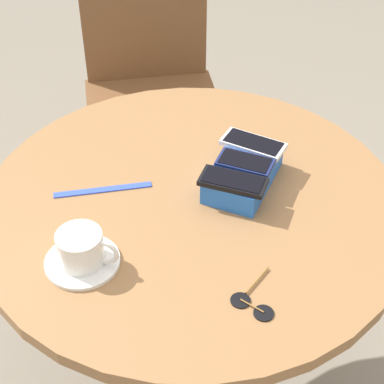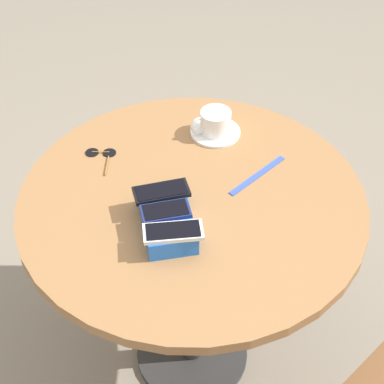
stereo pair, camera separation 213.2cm
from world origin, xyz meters
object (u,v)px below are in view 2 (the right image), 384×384
phone_white (173,232)px  saucer (215,132)px  phone_box (167,220)px  lanyard_strap (258,175)px  round_table (192,228)px  coffee_cup (215,122)px  phone_navy (166,211)px  sunglasses (101,154)px  phone_black (161,192)px

phone_white → saucer: (0.44, -0.15, -0.05)m
phone_box → lanyard_strap: bearing=-55.2°
round_table → coffee_cup: bearing=-18.1°
phone_navy → coffee_cup: size_ratio=1.06×
saucer → coffee_cup: coffee_cup is taller
phone_box → saucer: phone_box is taller
round_table → saucer: saucer is taller
phone_navy → lanyard_strap: bearing=-55.5°
coffee_cup → sunglasses: size_ratio=1.00×
lanyard_strap → coffee_cup: bearing=26.4°
saucer → lanyard_strap: 0.21m
phone_white → coffee_cup: size_ratio=1.20×
saucer → sunglasses: bearing=102.5°
phone_white → lanyard_strap: phone_white is taller
round_table → phone_white: phone_white is taller
round_table → phone_white: 0.25m
phone_navy → coffee_cup: bearing=-23.3°
phone_box → saucer: bearing=-23.2°
phone_black → sunglasses: (0.23, 0.16, -0.06)m
phone_box → coffee_cup: bearing=-22.9°
coffee_cup → phone_box: bearing=157.1°
phone_box → phone_black: (0.07, 0.01, 0.03)m
coffee_cup → sunglasses: 0.33m
phone_box → phone_white: (-0.07, -0.01, 0.03)m
phone_box → saucer: 0.40m
phone_black → phone_white: bearing=-171.4°
round_table → coffee_cup: 0.32m
phone_black → coffee_cup: (0.30, -0.16, -0.02)m
phone_white → sunglasses: 0.41m
round_table → phone_white: (-0.17, 0.06, 0.17)m
saucer → phone_navy: bearing=156.4°
round_table → sunglasses: size_ratio=7.59×
coffee_cup → phone_navy: bearing=156.7°
phone_box → phone_navy: (0.00, 0.00, 0.03)m
round_table → phone_navy: size_ratio=7.19×
round_table → sunglasses: 0.33m
phone_black → lanyard_strap: size_ratio=0.70×
phone_navy → phone_white: bearing=-168.7°
saucer → coffee_cup: (-0.00, 0.00, 0.04)m
coffee_cup → lanyard_strap: 0.22m
phone_box → coffee_cup: (0.37, -0.15, 0.02)m
phone_white → phone_navy: 0.07m
lanyard_strap → sunglasses: 0.43m
phone_black → saucer: (0.30, -0.17, -0.05)m
phone_black → saucer: phone_black is taller
phone_white → lanyard_strap: bearing=-44.6°
round_table → phone_black: size_ratio=6.15×
phone_black → coffee_cup: bearing=-29.0°
phone_white → phone_black: (0.14, 0.02, 0.00)m
phone_navy → phone_box: bearing=-92.8°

